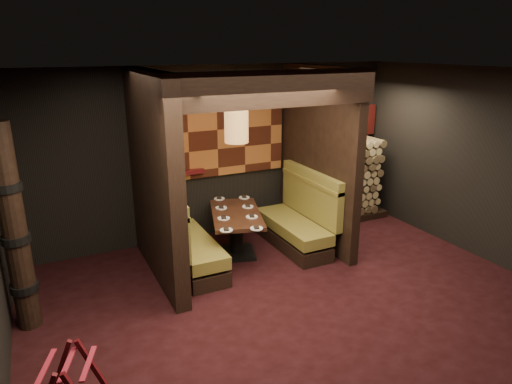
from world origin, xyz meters
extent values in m
cube|color=black|center=(0.00, 0.00, -0.01)|extent=(6.50, 5.50, 0.02)
cube|color=black|center=(0.00, 0.00, 2.86)|extent=(6.50, 5.50, 0.02)
cube|color=black|center=(0.00, 2.76, 1.43)|extent=(6.50, 0.02, 2.85)
cube|color=black|center=(3.26, 0.00, 1.43)|extent=(0.02, 5.50, 2.85)
cube|color=black|center=(-1.35, 1.65, 1.43)|extent=(0.20, 2.20, 2.85)
cube|color=black|center=(1.30, 1.70, 1.43)|extent=(0.15, 2.10, 2.85)
cube|color=black|center=(-0.02, 0.70, 2.63)|extent=(2.85, 0.18, 0.44)
cube|color=#B0632D|center=(-0.02, 2.71, 1.82)|extent=(2.40, 0.06, 1.55)
cube|color=#B0632D|center=(-1.23, 1.82, 1.85)|extent=(0.04, 1.85, 1.45)
cube|color=#551114|center=(-0.60, 2.65, 1.18)|extent=(0.60, 0.12, 0.07)
cube|color=black|center=(-0.85, 1.65, 0.11)|extent=(0.55, 1.60, 0.22)
cube|color=olive|center=(-0.85, 1.65, 0.36)|extent=(0.55, 1.60, 0.18)
cube|color=olive|center=(-1.19, 1.65, 0.75)|extent=(0.12, 1.60, 0.78)
cube|color=olive|center=(-1.19, 1.65, 1.10)|extent=(0.15, 1.60, 0.06)
cube|color=black|center=(0.82, 1.65, 0.11)|extent=(0.55, 1.60, 0.22)
cube|color=olive|center=(0.82, 1.65, 0.36)|extent=(0.55, 1.60, 0.18)
cube|color=olive|center=(1.16, 1.65, 0.75)|extent=(0.12, 1.60, 0.78)
cube|color=olive|center=(1.16, 1.65, 1.10)|extent=(0.15, 1.60, 0.06)
cube|color=black|center=(-0.11, 1.76, 0.03)|extent=(0.69, 0.69, 0.06)
cylinder|color=black|center=(-0.11, 1.76, 0.32)|extent=(0.20, 0.20, 0.64)
cube|color=#3B2116|center=(-0.11, 1.76, 0.67)|extent=(1.09, 1.49, 0.06)
cylinder|color=white|center=(-0.52, 1.17, 0.71)|extent=(0.18, 0.18, 0.01)
cube|color=black|center=(-0.52, 1.17, 0.73)|extent=(0.10, 0.13, 0.02)
cylinder|color=white|center=(-0.12, 1.04, 0.71)|extent=(0.18, 0.18, 0.01)
cube|color=black|center=(-0.12, 1.04, 0.73)|extent=(0.10, 0.13, 0.02)
cylinder|color=white|center=(-0.38, 1.60, 0.71)|extent=(0.18, 0.18, 0.01)
cube|color=black|center=(-0.38, 1.60, 0.73)|extent=(0.10, 0.13, 0.02)
cylinder|color=white|center=(0.02, 1.48, 0.71)|extent=(0.18, 0.18, 0.01)
cube|color=black|center=(0.02, 1.48, 0.73)|extent=(0.10, 0.13, 0.02)
cylinder|color=white|center=(-0.24, 2.04, 0.71)|extent=(0.18, 0.18, 0.01)
cube|color=black|center=(-0.24, 2.04, 0.73)|extent=(0.10, 0.13, 0.02)
cylinder|color=white|center=(0.16, 1.91, 0.71)|extent=(0.18, 0.18, 0.01)
cube|color=black|center=(0.16, 1.91, 0.73)|extent=(0.10, 0.13, 0.02)
cylinder|color=white|center=(-0.10, 2.47, 0.71)|extent=(0.18, 0.18, 0.01)
cube|color=black|center=(-0.10, 2.47, 0.73)|extent=(0.10, 0.13, 0.02)
cylinder|color=white|center=(0.29, 2.35, 0.71)|extent=(0.18, 0.18, 0.01)
cube|color=black|center=(0.29, 2.35, 0.73)|extent=(0.10, 0.13, 0.02)
cylinder|color=#AD773E|center=(-0.11, 1.71, 2.02)|extent=(0.35, 0.35, 0.45)
sphere|color=#FFC672|center=(-0.11, 1.71, 2.02)|extent=(0.18, 0.18, 0.18)
cylinder|color=black|center=(-0.11, 1.71, 2.55)|extent=(0.02, 0.02, 0.60)
cube|color=#460A0F|center=(-2.81, -0.42, 0.32)|extent=(0.32, 0.15, 0.73)
cube|color=#460A0F|center=(-2.49, -0.53, 0.32)|extent=(0.32, 0.15, 0.73)
cube|color=maroon|center=(-2.89, -0.62, 0.59)|extent=(0.19, 0.44, 0.01)
cube|color=maroon|center=(-2.73, -0.68, 0.59)|extent=(0.19, 0.44, 0.01)
cube|color=maroon|center=(-2.57, -0.73, 0.59)|extent=(0.19, 0.44, 0.01)
cylinder|color=black|center=(-3.05, 1.10, 1.20)|extent=(0.26, 0.26, 2.40)
cylinder|color=black|center=(-3.05, 1.10, 0.50)|extent=(0.31, 0.31, 0.09)
cylinder|color=black|center=(-3.05, 1.10, 1.10)|extent=(0.31, 0.31, 0.09)
cylinder|color=black|center=(-3.05, 1.10, 1.70)|extent=(0.31, 0.31, 0.09)
cube|color=black|center=(2.29, 2.35, 0.06)|extent=(1.73, 0.70, 0.12)
cube|color=brown|center=(2.29, 2.35, 0.81)|extent=(1.73, 0.70, 1.38)
cube|color=maroon|center=(2.29, 2.68, 1.78)|extent=(1.83, 0.10, 0.56)
cube|color=black|center=(1.39, 1.96, 1.43)|extent=(0.08, 0.08, 2.85)
camera|label=1|loc=(-2.71, -4.22, 3.13)|focal=32.00mm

